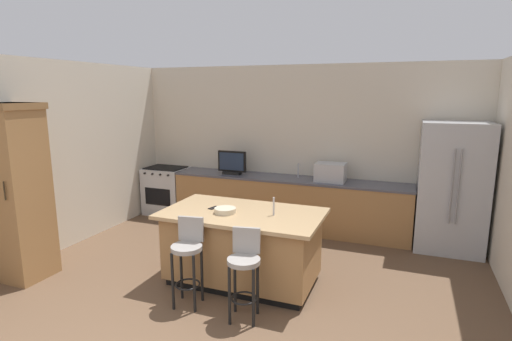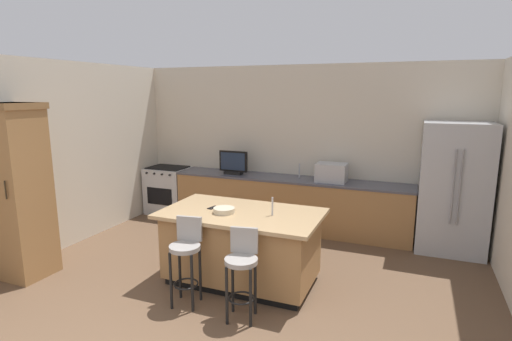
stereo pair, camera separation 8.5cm
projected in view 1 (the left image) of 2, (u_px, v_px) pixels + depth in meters
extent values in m
cube|color=beige|center=(299.00, 146.00, 7.01)|extent=(6.43, 0.12, 2.78)
cube|color=beige|center=(54.00, 157.00, 5.82)|extent=(0.12, 5.32, 2.78)
cube|color=#9E7042|center=(287.00, 204.00, 6.88)|extent=(4.06, 0.60, 0.86)
cube|color=#4C4C56|center=(288.00, 179.00, 6.79)|extent=(4.08, 0.62, 0.04)
cube|color=black|center=(243.00, 278.00, 5.00)|extent=(1.69, 0.86, 0.09)
cube|color=#9E7042|center=(243.00, 245.00, 4.92)|extent=(1.77, 0.94, 0.77)
cube|color=tan|center=(243.00, 213.00, 4.84)|extent=(1.93, 1.10, 0.04)
cube|color=#B7BABF|center=(452.00, 188.00, 5.84)|extent=(0.94, 0.71, 1.91)
cylinder|color=gray|center=(452.00, 187.00, 5.48)|extent=(0.02, 0.02, 1.05)
cylinder|color=gray|center=(458.00, 187.00, 5.45)|extent=(0.02, 0.02, 1.05)
cube|color=#B7BABF|center=(167.00, 191.00, 7.74)|extent=(0.78, 0.60, 0.89)
cube|color=black|center=(158.00, 197.00, 7.47)|extent=(0.54, 0.01, 0.32)
cube|color=black|center=(166.00, 168.00, 7.65)|extent=(0.70, 0.50, 0.02)
cylinder|color=black|center=(145.00, 173.00, 7.46)|extent=(0.04, 0.03, 0.04)
cylinder|color=black|center=(152.00, 174.00, 7.40)|extent=(0.04, 0.03, 0.04)
cylinder|color=black|center=(160.00, 175.00, 7.34)|extent=(0.04, 0.03, 0.04)
cylinder|color=black|center=(168.00, 175.00, 7.28)|extent=(0.04, 0.03, 0.04)
cube|color=#9E7042|center=(18.00, 193.00, 4.94)|extent=(0.58, 0.55, 2.20)
cube|color=brown|center=(8.00, 106.00, 4.73)|extent=(0.62, 0.59, 0.08)
cylinder|color=#332819|center=(5.00, 191.00, 4.58)|extent=(0.02, 0.02, 0.22)
cube|color=#B7BABF|center=(330.00, 172.00, 6.50)|extent=(0.48, 0.36, 0.30)
cube|color=black|center=(232.00, 173.00, 7.10)|extent=(0.32, 0.16, 0.05)
cube|color=black|center=(232.00, 161.00, 7.06)|extent=(0.53, 0.05, 0.36)
cube|color=#1E2D47|center=(231.00, 161.00, 7.03)|extent=(0.46, 0.01, 0.31)
cylinder|color=#B2B2B7|center=(298.00, 170.00, 6.80)|extent=(0.02, 0.02, 0.24)
cylinder|color=#B2B2B7|center=(274.00, 206.00, 4.67)|extent=(0.02, 0.02, 0.22)
cylinder|color=gray|center=(187.00, 248.00, 4.32)|extent=(0.34, 0.34, 0.05)
cube|color=gray|center=(191.00, 229.00, 4.44)|extent=(0.29, 0.08, 0.28)
cylinder|color=black|center=(173.00, 282.00, 4.30)|extent=(0.03, 0.03, 0.65)
cylinder|color=black|center=(194.00, 284.00, 4.25)|extent=(0.03, 0.03, 0.65)
cylinder|color=black|center=(181.00, 272.00, 4.53)|extent=(0.03, 0.03, 0.65)
cylinder|color=black|center=(202.00, 274.00, 4.48)|extent=(0.03, 0.03, 0.65)
torus|color=black|center=(188.00, 284.00, 4.41)|extent=(0.28, 0.28, 0.02)
cylinder|color=gray|center=(244.00, 261.00, 4.05)|extent=(0.34, 0.34, 0.05)
cube|color=gray|center=(246.00, 240.00, 4.16)|extent=(0.29, 0.09, 0.28)
cylinder|color=black|center=(230.00, 296.00, 4.02)|extent=(0.03, 0.03, 0.62)
cylinder|color=black|center=(253.00, 298.00, 3.98)|extent=(0.03, 0.03, 0.62)
cylinder|color=black|center=(235.00, 285.00, 4.25)|extent=(0.03, 0.03, 0.62)
cylinder|color=black|center=(258.00, 287.00, 4.21)|extent=(0.03, 0.03, 0.62)
torus|color=black|center=(244.00, 298.00, 4.13)|extent=(0.28, 0.28, 0.02)
cylinder|color=beige|center=(225.00, 210.00, 4.78)|extent=(0.26, 0.26, 0.06)
cube|color=black|center=(214.00, 208.00, 4.99)|extent=(0.10, 0.16, 0.01)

